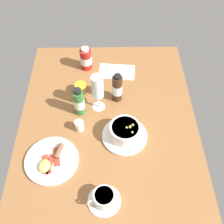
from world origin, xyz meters
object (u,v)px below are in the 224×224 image
at_px(porridge_bowl, 125,132).
at_px(sauce_bottle_brown, 117,88).
at_px(creamer_jug, 79,125).
at_px(breakfast_plate, 52,160).
at_px(sauce_bottle_red, 86,59).
at_px(jam_jar, 81,88).
at_px(coffee_cup, 104,198).
at_px(cutlery_setting, 116,71).
at_px(sauce_bottle_green, 79,102).
at_px(wine_glass, 98,88).

bearing_deg(porridge_bowl, sauce_bottle_brown, 7.10).
relative_size(creamer_jug, breakfast_plate, 0.26).
bearing_deg(sauce_bottle_red, sauce_bottle_brown, -144.77).
bearing_deg(porridge_bowl, jam_jar, 37.58).
distance_m(porridge_bowl, coffee_cup, 0.31).
bearing_deg(breakfast_plate, sauce_bottle_red, -12.06).
relative_size(cutlery_setting, creamer_jug, 3.50).
xyz_separation_m(porridge_bowl, creamer_jug, (0.05, 0.21, -0.01)).
relative_size(coffee_cup, sauce_bottle_brown, 0.82).
xyz_separation_m(sauce_bottle_red, breakfast_plate, (-0.58, 0.12, -0.05)).
bearing_deg(coffee_cup, sauce_bottle_brown, -6.96).
bearing_deg(creamer_jug, porridge_bowl, -102.29).
xyz_separation_m(porridge_bowl, breakfast_plate, (-0.12, 0.32, -0.03)).
bearing_deg(cutlery_setting, creamer_jug, 154.91).
bearing_deg(coffee_cup, sauce_bottle_red, 7.52).
distance_m(sauce_bottle_brown, sauce_bottle_green, 0.20).
distance_m(cutlery_setting, sauce_bottle_red, 0.18).
distance_m(coffee_cup, breakfast_plate, 0.28).
xyz_separation_m(cutlery_setting, breakfast_plate, (-0.55, 0.29, 0.01)).
height_order(coffee_cup, creamer_jug, coffee_cup).
xyz_separation_m(jam_jar, sauce_bottle_red, (0.18, -0.02, 0.03)).
bearing_deg(sauce_bottle_brown, sauce_bottle_green, 114.79).
distance_m(cutlery_setting, coffee_cup, 0.72).
bearing_deg(sauce_bottle_red, porridge_bowl, -157.39).
bearing_deg(sauce_bottle_green, wine_glass, -70.77).
bearing_deg(jam_jar, wine_glass, -137.12).
height_order(jam_jar, sauce_bottle_brown, sauce_bottle_brown).
distance_m(coffee_cup, wine_glass, 0.48).
height_order(jam_jar, breakfast_plate, jam_jar).
bearing_deg(cutlery_setting, sauce_bottle_green, 147.11).
height_order(creamer_jug, breakfast_plate, creamer_jug).
xyz_separation_m(porridge_bowl, sauce_bottle_brown, (0.23, 0.03, 0.04)).
distance_m(sauce_bottle_red, breakfast_plate, 0.60).
xyz_separation_m(jam_jar, sauce_bottle_brown, (-0.05, -0.18, 0.05)).
xyz_separation_m(porridge_bowl, coffee_cup, (-0.29, 0.09, -0.01)).
bearing_deg(creamer_jug, coffee_cup, -161.34).
bearing_deg(sauce_bottle_brown, wine_glass, 119.70).
relative_size(porridge_bowl, sauce_bottle_green, 1.28).
relative_size(sauce_bottle_red, sauce_bottle_green, 0.84).
xyz_separation_m(jam_jar, sauce_bottle_green, (-0.13, -0.00, 0.05)).
distance_m(wine_glass, sauce_bottle_red, 0.30).
relative_size(sauce_bottle_green, breakfast_plate, 0.70).
distance_m(wine_glass, sauce_bottle_brown, 0.12).
distance_m(porridge_bowl, wine_glass, 0.24).
xyz_separation_m(cutlery_setting, creamer_jug, (-0.38, 0.18, 0.03)).
distance_m(wine_glass, jam_jar, 0.17).
relative_size(sauce_bottle_brown, breakfast_plate, 0.71).
bearing_deg(sauce_bottle_brown, cutlery_setting, 0.19).
distance_m(creamer_jug, sauce_bottle_green, 0.11).
bearing_deg(sauce_bottle_green, porridge_bowl, -125.04).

